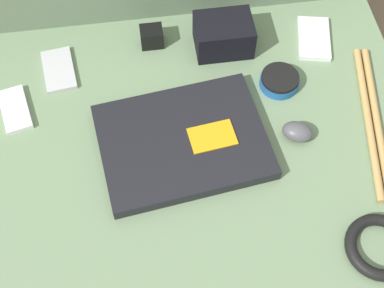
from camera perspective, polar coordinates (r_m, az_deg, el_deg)
ground_plane at (r=1.19m, az=0.00°, el=-3.81°), size 8.00×8.00×0.00m
couch_seat at (r=1.13m, az=0.00°, el=-2.26°), size 0.95×0.73×0.13m
laptop at (r=1.06m, az=-0.97°, el=0.27°), size 0.35×0.29×0.03m
computer_mouse at (r=1.09m, az=11.16°, el=1.38°), size 0.07×0.07×0.04m
speaker_puck at (r=1.16m, az=9.31°, el=6.68°), size 0.08×0.08×0.03m
phone_silver at (r=1.21m, az=-14.02°, el=7.67°), size 0.08×0.12×0.01m
phone_black at (r=1.17m, az=-18.35°, el=3.49°), size 0.08×0.12×0.01m
phone_small at (r=1.26m, az=12.87°, el=10.92°), size 0.09×0.13×0.01m
camera_pouch at (r=1.20m, az=3.39°, el=11.54°), size 0.13×0.09×0.08m
charger_brick at (r=1.22m, az=-4.32°, el=11.36°), size 0.05×0.04×0.05m
cable_coil at (r=1.03m, az=19.41°, el=-10.32°), size 0.13×0.13×0.02m
drumstick_pair at (r=1.16m, az=18.69°, el=2.44°), size 0.10×0.37×0.01m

